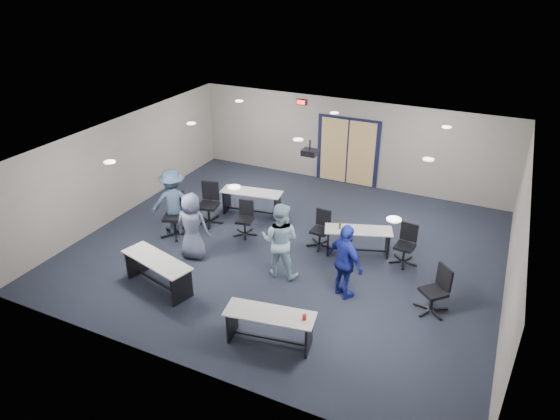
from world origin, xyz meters
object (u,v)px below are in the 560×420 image
at_px(table_back_left, 252,199).
at_px(person_navy, 345,262).
at_px(chair_back_b, 245,219).
at_px(chair_back_d, 405,245).
at_px(table_front_left, 158,268).
at_px(person_back, 174,202).
at_px(chair_back_a, 208,204).
at_px(table_back_right, 358,237).
at_px(chair_back_c, 320,229).
at_px(person_lightblue, 280,240).
at_px(table_front_right, 270,323).
at_px(chair_loose_left, 174,215).
at_px(chair_loose_right, 434,290).
at_px(person_plaid, 192,226).

relative_size(table_back_left, person_navy, 1.04).
xyz_separation_m(chair_back_b, chair_back_d, (4.05, 0.41, 0.03)).
bearing_deg(table_front_left, person_back, 131.99).
bearing_deg(table_front_left, person_navy, 35.71).
bearing_deg(chair_back_d, chair_back_a, -171.41).
xyz_separation_m(table_back_right, chair_back_c, (-0.94, -0.08, 0.02)).
distance_m(chair_back_c, person_navy, 2.13).
xyz_separation_m(table_front_left, person_lightblue, (2.18, 1.58, 0.41)).
relative_size(table_front_right, chair_back_b, 1.89).
bearing_deg(chair_back_d, chair_loose_left, -162.22).
distance_m(table_back_left, table_back_right, 3.40).
distance_m(chair_loose_right, person_navy, 1.84).
distance_m(table_back_right, person_back, 4.74).
bearing_deg(chair_back_a, person_back, -132.33).
xyz_separation_m(table_front_right, chair_back_b, (-2.41, 3.39, -0.01)).
bearing_deg(person_navy, chair_loose_left, 23.94).
distance_m(table_front_left, table_front_right, 3.03).
relative_size(table_back_right, chair_back_c, 1.81).
height_order(chair_loose_left, person_navy, person_navy).
relative_size(table_front_left, chair_loose_right, 1.81).
bearing_deg(person_lightblue, table_front_left, 29.47).
height_order(table_back_right, chair_loose_right, chair_loose_right).
xyz_separation_m(chair_loose_left, person_navy, (4.80, -0.63, 0.27)).
height_order(table_front_right, chair_loose_right, chair_loose_right).
distance_m(table_front_left, chair_back_b, 2.90).
height_order(chair_loose_right, person_plaid, person_plaid).
relative_size(chair_back_a, chair_back_d, 1.16).
height_order(chair_loose_right, person_lightblue, person_lightblue).
bearing_deg(chair_back_c, person_navy, -51.45).
height_order(chair_back_c, person_plaid, person_plaid).
distance_m(chair_back_b, person_lightblue, 2.09).
height_order(table_front_left, table_back_left, table_front_left).
height_order(person_plaid, person_navy, person_navy).
xyz_separation_m(table_back_left, person_navy, (3.58, -2.55, 0.38)).
xyz_separation_m(table_back_left, table_back_right, (3.31, -0.76, -0.02)).
distance_m(chair_loose_left, person_lightblue, 3.29).
xyz_separation_m(table_back_left, person_lightblue, (2.01, -2.40, 0.42)).
xyz_separation_m(table_back_left, person_plaid, (-0.19, -2.59, 0.36)).
relative_size(chair_back_d, person_navy, 0.57).
distance_m(table_back_left, chair_back_b, 1.21).
bearing_deg(chair_loose_right, person_lightblue, -134.19).
relative_size(chair_loose_left, chair_loose_right, 1.13).
xyz_separation_m(table_back_left, chair_loose_right, (5.37, -2.29, 0.04)).
distance_m(table_front_right, person_back, 4.93).
relative_size(chair_back_b, person_back, 0.52).
distance_m(table_front_left, person_lightblue, 2.73).
bearing_deg(table_front_right, person_back, 136.75).
height_order(table_front_left, person_navy, person_navy).
bearing_deg(chair_loose_left, chair_back_a, 46.03).
bearing_deg(table_back_right, chair_back_c, 165.31).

